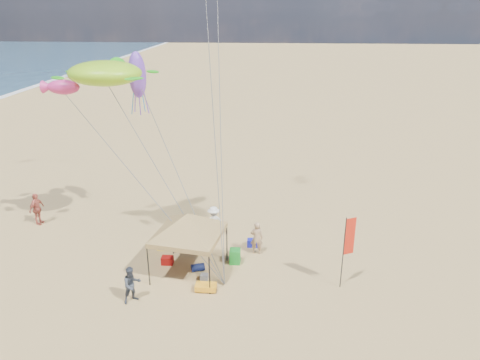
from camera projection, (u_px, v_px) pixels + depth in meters
The scene contains 18 objects.
ground at pixel (235, 292), 19.07m from camera, with size 280.00×280.00×0.00m, color tan.
canopy_tent at pixel (188, 216), 19.49m from camera, with size 5.51×5.51×3.44m.
feather_flag at pixel (348, 241), 18.70m from camera, with size 0.47×0.24×3.35m.
cooler_red at pixel (167, 260), 21.12m from camera, with size 0.54×0.38×0.38m, color #A70F0D.
cooler_blue at pixel (253, 243), 22.69m from camera, with size 0.54×0.38×0.38m, color #161AB4.
bag_navy at pixel (198, 267), 20.56m from camera, with size 0.36×0.36×0.60m, color #0E1640.
bag_orange at pixel (159, 235), 23.46m from camera, with size 0.36×0.36×0.60m, color #D9560C.
chair_green at pixel (235, 256), 21.16m from camera, with size 0.50×0.50×0.70m, color #198C28.
chair_yellow at pixel (163, 242), 22.41m from camera, with size 0.50×0.50×0.70m, color yellow.
crate_grey at pixel (204, 277), 19.90m from camera, with size 0.34×0.30×0.28m, color slate.
beach_cart at pixel (206, 287), 19.10m from camera, with size 0.90×0.50×0.24m, color orange.
person_near_a at pixel (257, 238), 21.80m from camera, with size 0.62×0.41×1.70m, color tan.
person_near_b at pixel (132, 284), 18.23m from camera, with size 0.78×0.61×1.61m, color #333A46.
person_near_c at pixel (214, 222), 23.41m from camera, with size 1.11×0.64×1.72m, color silver.
person_far_a at pixel (37, 209), 24.76m from camera, with size 1.08×0.45×1.84m, color #B95747.
turtle_kite at pixel (105, 73), 20.28m from camera, with size 3.39×2.71×1.13m, color #8CD01B.
fish_kite at pixel (63, 87), 20.94m from camera, with size 1.56×0.78×0.69m, color #CF2E7D.
squid_kite at pixel (137, 75), 22.48m from camera, with size 0.89×0.89×2.31m, color purple.
Camera 1 is at (1.39, -15.96, 11.40)m, focal length 33.40 mm.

